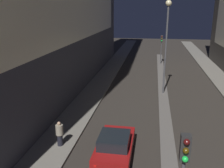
{
  "coord_description": "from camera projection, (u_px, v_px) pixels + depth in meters",
  "views": [
    {
      "loc": [
        -1.14,
        -4.43,
        8.01
      ],
      "look_at": [
        -4.88,
        18.06,
        1.08
      ],
      "focal_mm": 40.0,
      "sensor_mm": 36.0,
      "label": 1
    }
  ],
  "objects": [
    {
      "name": "median_strip",
      "position": [
        162.0,
        88.0,
        25.95
      ],
      "size": [
        0.89,
        39.6,
        0.11
      ],
      "color": "#66605B",
      "rests_on": "ground"
    },
    {
      "name": "traffic_light_near",
      "position": [
        184.0,
        166.0,
        7.98
      ],
      "size": [
        0.32,
        0.42,
        4.17
      ],
      "color": "#4C4C51",
      "rests_on": "median_strip"
    },
    {
      "name": "traffic_light_mid",
      "position": [
        161.0,
        43.0,
        36.34
      ],
      "size": [
        0.32,
        0.42,
        4.17
      ],
      "color": "#4C4C51",
      "rests_on": "median_strip"
    },
    {
      "name": "street_lamp",
      "position": [
        167.0,
        32.0,
        22.63
      ],
      "size": [
        0.53,
        0.53,
        8.62
      ],
      "color": "#4C4C51",
      "rests_on": "median_strip"
    },
    {
      "name": "car_left_lane",
      "position": [
        115.0,
        145.0,
        13.86
      ],
      "size": [
        1.92,
        4.03,
        1.45
      ],
      "color": "maroon",
      "rests_on": "ground"
    },
    {
      "name": "pedestrian_on_left_sidewalk",
      "position": [
        60.0,
        133.0,
        14.73
      ],
      "size": [
        0.44,
        0.44,
        1.53
      ],
      "color": "black",
      "rests_on": "sidewalk_left"
    }
  ]
}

